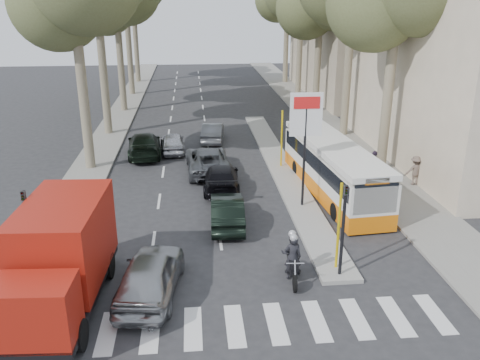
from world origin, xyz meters
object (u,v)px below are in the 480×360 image
at_px(city_bus, 333,167).
at_px(red_truck, 60,256).
at_px(dark_hatchback, 227,211).
at_px(silver_hatchback, 150,275).
at_px(motorcycle, 292,256).

bearing_deg(city_bus, red_truck, -146.55).
bearing_deg(dark_hatchback, red_truck, 46.73).
bearing_deg(city_bus, dark_hatchback, -154.14).
height_order(silver_hatchback, dark_hatchback, silver_hatchback).
xyz_separation_m(dark_hatchback, city_bus, (5.69, 3.39, 0.74)).
relative_size(silver_hatchback, dark_hatchback, 1.12).
bearing_deg(dark_hatchback, city_bus, -147.04).
height_order(silver_hatchback, city_bus, city_bus).
xyz_separation_m(dark_hatchback, motorcycle, (2.02, -4.68, 0.16)).
xyz_separation_m(red_truck, city_bus, (11.47, 9.09, -0.38)).
bearing_deg(silver_hatchback, motorcycle, -163.90).
xyz_separation_m(red_truck, motorcycle, (7.80, 1.02, -0.96)).
distance_m(silver_hatchback, motorcycle, 5.07).
relative_size(red_truck, city_bus, 0.63).
distance_m(dark_hatchback, city_bus, 6.66).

